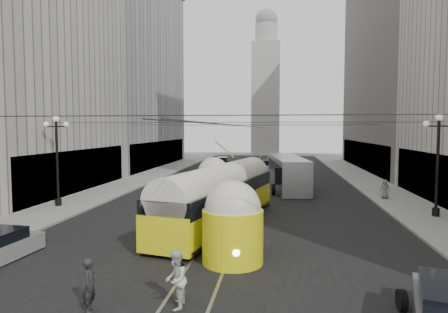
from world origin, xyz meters
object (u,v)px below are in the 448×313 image
(city_bus, at_px, (288,171))
(pedestrian_crossing_a, at_px, (90,285))
(streetcar, at_px, (220,195))
(pedestrian_sidewalk_right, at_px, (385,189))
(pedestrian_crossing_b, at_px, (176,279))

(city_bus, height_order, pedestrian_crossing_a, city_bus)
(streetcar, distance_m, pedestrian_sidewalk_right, 14.98)
(streetcar, relative_size, pedestrian_sidewalk_right, 10.48)
(pedestrian_crossing_a, bearing_deg, city_bus, -19.32)
(pedestrian_crossing_b, xyz_separation_m, pedestrian_sidewalk_right, (11.38, 20.43, -0.02))
(pedestrian_crossing_a, relative_size, pedestrian_crossing_b, 0.90)
(streetcar, xyz_separation_m, city_bus, (4.19, 14.69, -0.09))
(pedestrian_crossing_b, bearing_deg, city_bus, 166.76)
(pedestrian_crossing_a, bearing_deg, pedestrian_crossing_b, -82.39)
(streetcar, relative_size, city_bus, 1.31)
(streetcar, xyz_separation_m, pedestrian_crossing_b, (0.22, -10.97, -0.79))
(pedestrian_crossing_a, bearing_deg, pedestrian_sidewalk_right, -38.88)
(streetcar, distance_m, city_bus, 15.28)
(streetcar, xyz_separation_m, pedestrian_sidewalk_right, (11.59, 9.46, -0.82))
(pedestrian_crossing_a, bearing_deg, streetcar, -16.72)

